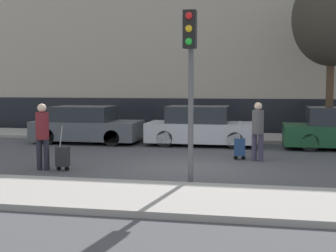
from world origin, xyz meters
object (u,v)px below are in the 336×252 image
(pedestrian_right, at_px, (258,128))
(trolley_right, at_px, (240,147))
(parked_car_0, at_px, (87,126))
(parked_car_1, at_px, (201,127))
(pedestrian_left, at_px, (42,132))
(trolley_left, at_px, (63,157))
(traffic_light, at_px, (190,62))
(bare_tree_near_crossing, at_px, (332,18))

(pedestrian_right, height_order, trolley_right, pedestrian_right)
(parked_car_0, distance_m, pedestrian_right, 7.26)
(parked_car_1, distance_m, trolley_right, 3.51)
(pedestrian_left, height_order, trolley_left, pedestrian_left)
(traffic_light, height_order, bare_tree_near_crossing, bare_tree_near_crossing)
(trolley_left, relative_size, pedestrian_right, 0.68)
(pedestrian_left, distance_m, bare_tree_near_crossing, 11.55)
(pedestrian_left, relative_size, pedestrian_right, 1.01)
(trolley_right, relative_size, traffic_light, 0.31)
(parked_car_0, bearing_deg, traffic_light, -53.90)
(parked_car_0, bearing_deg, trolley_left, -74.85)
(trolley_left, height_order, pedestrian_right, pedestrian_right)
(parked_car_1, distance_m, pedestrian_left, 6.80)
(pedestrian_right, distance_m, traffic_light, 4.38)
(trolley_left, xyz_separation_m, pedestrian_right, (4.95, 2.56, 0.61))
(parked_car_1, xyz_separation_m, pedestrian_left, (-3.42, -5.86, 0.32))
(parked_car_0, bearing_deg, pedestrian_right, -26.18)
(trolley_left, relative_size, traffic_light, 0.31)
(trolley_right, relative_size, bare_tree_near_crossing, 0.18)
(bare_tree_near_crossing, bearing_deg, parked_car_1, -162.72)
(pedestrian_left, xyz_separation_m, trolley_left, (0.55, -0.00, -0.62))
(trolley_left, xyz_separation_m, bare_tree_near_crossing, (7.57, 7.33, 4.33))
(pedestrian_right, bearing_deg, trolley_left, -134.86)
(traffic_light, relative_size, bare_tree_near_crossing, 0.59)
(parked_car_0, xyz_separation_m, trolley_left, (1.56, -5.76, -0.29))
(pedestrian_left, distance_m, trolley_right, 5.71)
(pedestrian_right, bearing_deg, parked_car_1, 139.96)
(parked_car_0, distance_m, traffic_light, 8.85)
(traffic_light, bearing_deg, trolley_right, 76.92)
(trolley_right, xyz_separation_m, bare_tree_near_crossing, (3.14, 4.60, 4.33))
(pedestrian_right, bearing_deg, bare_tree_near_crossing, 78.98)
(pedestrian_left, bearing_deg, trolley_left, 179.94)
(parked_car_0, distance_m, trolley_right, 6.71)
(pedestrian_left, distance_m, traffic_light, 4.57)
(traffic_light, bearing_deg, pedestrian_right, 69.09)
(bare_tree_near_crossing, bearing_deg, traffic_light, -115.45)
(trolley_right, bearing_deg, pedestrian_right, -17.73)
(parked_car_0, xyz_separation_m, bare_tree_near_crossing, (9.13, 1.57, 4.04))
(trolley_left, relative_size, bare_tree_near_crossing, 0.18)
(trolley_left, distance_m, trolley_right, 5.20)
(pedestrian_left, distance_m, trolley_left, 0.83)
(trolley_right, bearing_deg, bare_tree_near_crossing, 55.63)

